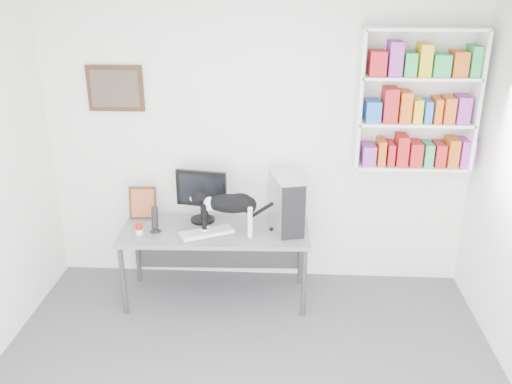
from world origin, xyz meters
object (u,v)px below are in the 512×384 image
(desk, at_px, (216,264))
(speaker, at_px, (155,219))
(keyboard, at_px, (207,232))
(cat, at_px, (229,214))
(leaning_print, at_px, (143,202))
(soup_can, at_px, (139,229))
(pc_tower, at_px, (286,202))
(bookshelf, at_px, (417,100))
(monitor, at_px, (202,196))

(desk, height_order, speaker, speaker)
(keyboard, relative_size, cat, 0.72)
(leaning_print, bearing_deg, soup_can, -86.54)
(desk, height_order, pc_tower, pc_tower)
(cat, bearing_deg, bookshelf, 15.53)
(desk, xyz_separation_m, monitor, (-0.14, 0.19, 0.61))
(cat, bearing_deg, keyboard, -176.90)
(monitor, distance_m, speaker, 0.48)
(bookshelf, height_order, soup_can, bookshelf)
(desk, relative_size, speaker, 6.93)
(keyboard, relative_size, soup_can, 4.81)
(desk, relative_size, pc_tower, 3.40)
(monitor, height_order, keyboard, monitor)
(monitor, height_order, leaning_print, monitor)
(leaning_print, xyz_separation_m, soup_can, (0.05, -0.36, -0.11))
(bookshelf, distance_m, leaning_print, 2.66)
(monitor, bearing_deg, pc_tower, 1.36)
(speaker, bearing_deg, desk, 13.67)
(leaning_print, distance_m, cat, 0.91)
(monitor, xyz_separation_m, soup_can, (-0.52, -0.32, -0.21))
(keyboard, height_order, speaker, speaker)
(desk, bearing_deg, soup_can, -171.18)
(bookshelf, height_order, keyboard, bookshelf)
(keyboard, distance_m, soup_can, 0.60)
(bookshelf, relative_size, pc_tower, 2.48)
(pc_tower, bearing_deg, monitor, 157.44)
(desk, distance_m, monitor, 0.65)
(speaker, xyz_separation_m, cat, (0.67, -0.02, 0.08))
(desk, bearing_deg, cat, -33.30)
(pc_tower, distance_m, leaning_print, 1.36)
(monitor, xyz_separation_m, pc_tower, (0.78, -0.11, -0.00))
(desk, xyz_separation_m, speaker, (-0.53, -0.06, 0.48))
(bookshelf, bearing_deg, pc_tower, -167.56)
(pc_tower, height_order, cat, pc_tower)
(leaning_print, bearing_deg, speaker, -62.91)
(bookshelf, xyz_separation_m, pc_tower, (-1.12, -0.25, -0.89))
(desk, height_order, monitor, monitor)
(keyboard, bearing_deg, monitor, 78.75)
(monitor, xyz_separation_m, cat, (0.28, -0.28, -0.05))
(monitor, relative_size, pc_tower, 1.02)
(leaning_print, relative_size, soup_can, 3.25)
(leaning_print, distance_m, soup_can, 0.38)
(bookshelf, distance_m, pc_tower, 1.45)
(bookshelf, bearing_deg, monitor, -175.87)
(desk, xyz_separation_m, pc_tower, (0.64, 0.08, 0.60))
(leaning_print, height_order, soup_can, leaning_print)
(pc_tower, height_order, leaning_print, pc_tower)
(soup_can, bearing_deg, desk, 10.79)
(bookshelf, relative_size, monitor, 2.44)
(soup_can, distance_m, cat, 0.82)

